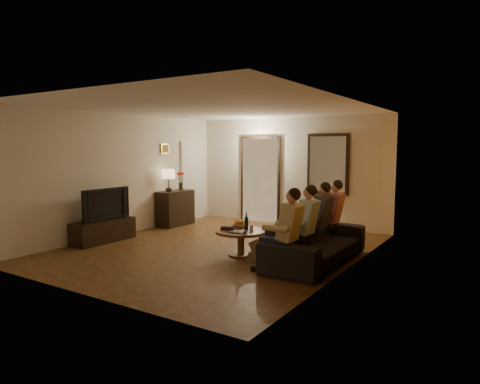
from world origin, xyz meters
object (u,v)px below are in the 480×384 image
Objects in this scene: wine_bottle at (246,221)px; laptop at (237,233)px; tv_stand at (103,231)px; bowl at (239,225)px; person_b at (303,229)px; person_c at (318,223)px; dresser at (175,208)px; dog at (264,245)px; tv at (103,204)px; person_a at (286,235)px; sofa at (316,241)px; person_d at (330,218)px; coffee_table at (241,243)px; table_lamp at (169,180)px.

wine_bottle reaches higher than laptop.
tv_stand is 5.08× the size of bowl.
person_b and person_c have the same top height.
dresser is at bearing 166.04° from person_c.
dog reaches higher than laptop.
dog is (3.43, 0.45, -0.48)m from tv.
person_a is 2.14× the size of dog.
person_b is (-0.10, -0.30, 0.25)m from sofa.
dresser is at bearing 135.19° from laptop.
person_d reaches higher than coffee_table.
dresser is at bearing 143.39° from dog.
table_lamp is 3.51m from laptop.
person_d is 1.72m from coffee_table.
person_b reaches higher than tv_stand.
person_b is at bearing -82.29° from tv.
table_lamp reaches higher than person_d.
person_d is (4.08, 1.75, 0.38)m from tv_stand.
table_lamp reaches higher than sofa.
tv is at bearing -164.31° from bowl.
tv is at bearing 0.00° from tv_stand.
person_d reaches higher than sofa.
bowl is at bearing 170.97° from person_b.
laptop is at bearing -82.50° from wine_bottle.
person_b reaches higher than dresser.
bowl is (2.73, 0.77, 0.26)m from tv_stand.
person_a is (4.08, -0.05, -0.16)m from tv.
dog is 1.81× the size of wine_bottle.
coffee_table is (-1.17, -0.01, -0.38)m from person_b.
coffee_table is 2.69× the size of laptop.
table_lamp reaches higher than tv_stand.
table_lamp reaches higher than dog.
person_c is at bearing 15.93° from bowl.
person_a is 1.32m from wine_bottle.
coffee_table is at bearing 159.37° from dog.
person_a is 4.63× the size of bowl.
table_lamp is 0.96× the size of dog.
tv is at bearing -167.67° from wine_bottle.
table_lamp is 0.45× the size of person_b.
tv_stand is 1.10× the size of person_d.
sofa is at bearing -71.57° from person_c.
tv is 3.03m from wine_bottle.
person_c is 1.23m from wine_bottle.
tv_stand is (0.00, -2.17, -0.20)m from dresser.
table_lamp is 1.64× the size of laptop.
wine_bottle is at bearing 175.17° from person_b.
person_a is at bearing -28.48° from dresser.
sofa is (4.18, -1.09, -0.76)m from table_lamp.
tv_stand is at bearing 101.62° from sofa.
person_b reaches higher than tv.
person_b is 1.23m from coffee_table.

